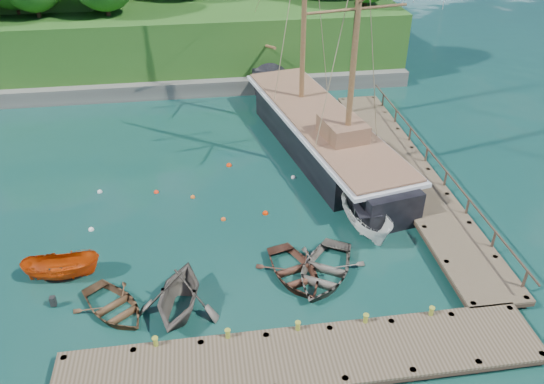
{
  "coord_description": "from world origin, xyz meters",
  "views": [
    {
      "loc": [
        -1.35,
        -20.58,
        18.02
      ],
      "look_at": [
        2.14,
        3.63,
        2.0
      ],
      "focal_mm": 35.0,
      "sensor_mm": 36.0,
      "label": 1
    }
  ],
  "objects_px": {
    "rowboat_1": "(181,310)",
    "rowboat_0": "(115,312)",
    "cabin_boat_white": "(365,230)",
    "schooner": "(321,136)",
    "rowboat_2": "(294,277)",
    "motorboat_orange": "(65,277)",
    "rowboat_3": "(324,276)"
  },
  "relations": [
    {
      "from": "rowboat_0",
      "to": "motorboat_orange",
      "type": "xyz_separation_m",
      "value": [
        -2.72,
        2.75,
        0.0
      ]
    },
    {
      "from": "rowboat_1",
      "to": "cabin_boat_white",
      "type": "bearing_deg",
      "value": 37.16
    },
    {
      "from": "schooner",
      "to": "rowboat_0",
      "type": "bearing_deg",
      "value": -144.05
    },
    {
      "from": "schooner",
      "to": "motorboat_orange",
      "type": "bearing_deg",
      "value": -155.72
    },
    {
      "from": "rowboat_0",
      "to": "rowboat_1",
      "type": "relative_size",
      "value": 0.91
    },
    {
      "from": "motorboat_orange",
      "to": "cabin_boat_white",
      "type": "relative_size",
      "value": 0.81
    },
    {
      "from": "cabin_boat_white",
      "to": "schooner",
      "type": "height_order",
      "value": "schooner"
    },
    {
      "from": "rowboat_0",
      "to": "cabin_boat_white",
      "type": "relative_size",
      "value": 0.84
    },
    {
      "from": "rowboat_0",
      "to": "schooner",
      "type": "bearing_deg",
      "value": 9.92
    },
    {
      "from": "cabin_boat_white",
      "to": "rowboat_0",
      "type": "bearing_deg",
      "value": -171.72
    },
    {
      "from": "rowboat_2",
      "to": "schooner",
      "type": "height_order",
      "value": "schooner"
    },
    {
      "from": "motorboat_orange",
      "to": "rowboat_1",
      "type": "bearing_deg",
      "value": -115.96
    },
    {
      "from": "motorboat_orange",
      "to": "cabin_boat_white",
      "type": "distance_m",
      "value": 16.01
    },
    {
      "from": "motorboat_orange",
      "to": "schooner",
      "type": "bearing_deg",
      "value": -51.94
    },
    {
      "from": "rowboat_1",
      "to": "motorboat_orange",
      "type": "xyz_separation_m",
      "value": [
        -5.72,
        3.09,
        0.0
      ]
    },
    {
      "from": "rowboat_1",
      "to": "rowboat_0",
      "type": "bearing_deg",
      "value": -174.02
    },
    {
      "from": "rowboat_0",
      "to": "cabin_boat_white",
      "type": "height_order",
      "value": "cabin_boat_white"
    },
    {
      "from": "rowboat_0",
      "to": "rowboat_3",
      "type": "relative_size",
      "value": 0.82
    },
    {
      "from": "rowboat_2",
      "to": "motorboat_orange",
      "type": "height_order",
      "value": "motorboat_orange"
    },
    {
      "from": "rowboat_0",
      "to": "schooner",
      "type": "height_order",
      "value": "schooner"
    },
    {
      "from": "rowboat_3",
      "to": "cabin_boat_white",
      "type": "xyz_separation_m",
      "value": [
        3.12,
        3.37,
        0.0
      ]
    },
    {
      "from": "rowboat_3",
      "to": "motorboat_orange",
      "type": "height_order",
      "value": "motorboat_orange"
    },
    {
      "from": "motorboat_orange",
      "to": "schooner",
      "type": "distance_m",
      "value": 19.13
    },
    {
      "from": "schooner",
      "to": "rowboat_2",
      "type": "bearing_deg",
      "value": -119.55
    },
    {
      "from": "rowboat_3",
      "to": "motorboat_orange",
      "type": "xyz_separation_m",
      "value": [
        -12.8,
        1.78,
        0.0
      ]
    },
    {
      "from": "rowboat_2",
      "to": "motorboat_orange",
      "type": "bearing_deg",
      "value": 156.43
    },
    {
      "from": "motorboat_orange",
      "to": "cabin_boat_white",
      "type": "bearing_deg",
      "value": -81.85
    },
    {
      "from": "rowboat_0",
      "to": "schooner",
      "type": "relative_size",
      "value": 0.15
    },
    {
      "from": "rowboat_3",
      "to": "cabin_boat_white",
      "type": "bearing_deg",
      "value": 77.62
    },
    {
      "from": "rowboat_0",
      "to": "rowboat_3",
      "type": "bearing_deg",
      "value": -31.86
    },
    {
      "from": "rowboat_2",
      "to": "cabin_boat_white",
      "type": "height_order",
      "value": "cabin_boat_white"
    },
    {
      "from": "rowboat_2",
      "to": "schooner",
      "type": "xyz_separation_m",
      "value": [
        4.18,
        12.72,
        1.07
      ]
    }
  ]
}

